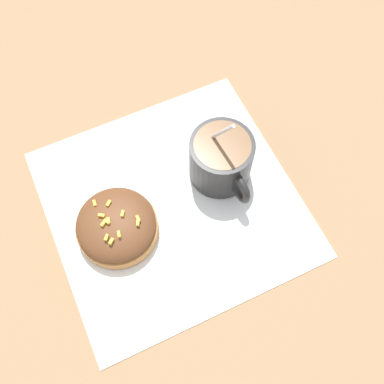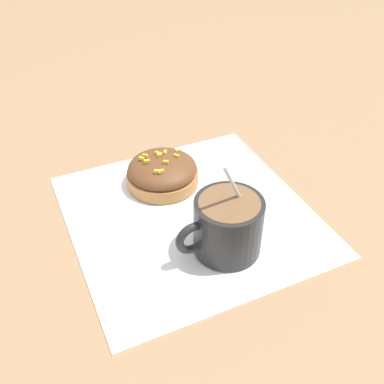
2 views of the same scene
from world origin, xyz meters
name	(u,v)px [view 1 (image 1 of 2)]	position (x,y,z in m)	size (l,w,h in m)	color
ground_plane	(173,204)	(0.00, 0.00, 0.00)	(3.00, 3.00, 0.00)	#93704C
paper_napkin	(173,203)	(0.00, 0.00, 0.00)	(0.32, 0.31, 0.00)	white
coffee_cup	(222,159)	(-0.07, -0.01, 0.04)	(0.08, 0.11, 0.12)	black
frosted_pastry	(118,228)	(0.07, 0.00, 0.02)	(0.10, 0.10, 0.04)	#B2753D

